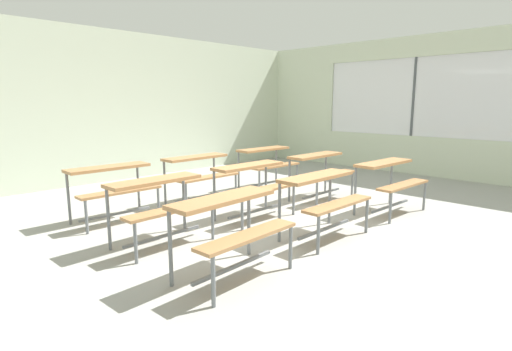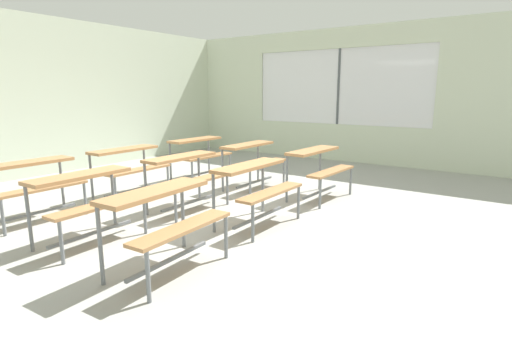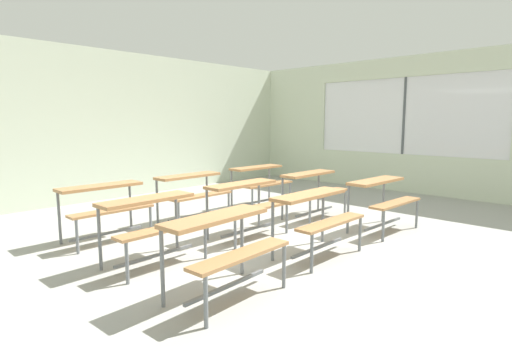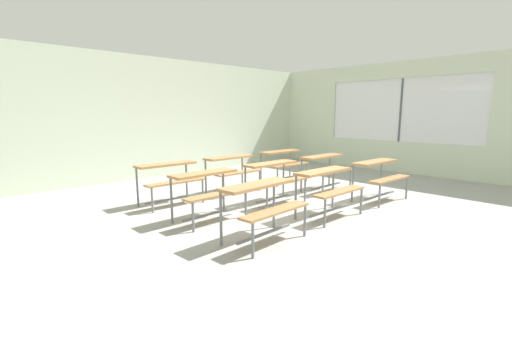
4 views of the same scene
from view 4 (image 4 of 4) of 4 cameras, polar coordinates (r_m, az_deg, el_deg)
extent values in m
cube|color=#9E9E99|center=(6.10, 6.46, -5.64)|extent=(10.00, 9.00, 0.05)
cube|color=beige|center=(9.40, -15.11, 9.08)|extent=(10.00, 0.12, 3.00)
cube|color=beige|center=(10.30, 24.73, 2.56)|extent=(0.12, 9.00, 0.85)
cube|color=beige|center=(10.29, 25.75, 15.63)|extent=(0.12, 9.00, 0.45)
cube|color=beige|center=(11.99, 9.05, 10.45)|extent=(0.12, 1.90, 1.70)
cube|color=white|center=(10.42, 22.68, 9.83)|extent=(0.02, 4.20, 1.70)
cube|color=#4C5156|center=(10.42, 22.68, 9.83)|extent=(0.06, 0.05, 1.70)
cube|color=#A87547|center=(4.48, 0.17, -1.59)|extent=(1.11, 0.37, 0.04)
cube|color=#A87547|center=(4.34, 3.24, -5.80)|extent=(1.11, 0.27, 0.03)
cylinder|color=slate|center=(4.34, -5.78, -6.96)|extent=(0.04, 0.04, 0.72)
cylinder|color=slate|center=(5.02, 2.95, -4.53)|extent=(0.04, 0.04, 0.72)
cylinder|color=slate|center=(4.00, -0.53, -10.53)|extent=(0.04, 0.04, 0.44)
cylinder|color=slate|center=(4.73, 8.02, -7.31)|extent=(0.04, 0.04, 0.44)
cube|color=slate|center=(4.56, 1.46, -9.48)|extent=(1.00, 0.08, 0.03)
cube|color=#A87547|center=(5.64, 10.97, 0.69)|extent=(1.10, 0.33, 0.04)
cube|color=#A87547|center=(5.52, 13.57, -2.58)|extent=(1.10, 0.23, 0.03)
cylinder|color=slate|center=(5.41, 6.53, -3.48)|extent=(0.04, 0.04, 0.72)
cylinder|color=slate|center=(6.19, 12.52, -1.91)|extent=(0.04, 0.04, 0.72)
cylinder|color=slate|center=(5.12, 11.22, -6.03)|extent=(0.04, 0.04, 0.44)
cylinder|color=slate|center=(5.94, 16.86, -4.01)|extent=(0.04, 0.04, 0.44)
cube|color=slate|center=(5.70, 11.91, -5.64)|extent=(1.00, 0.04, 0.03)
cube|color=#A87547|center=(6.95, 18.95, 2.10)|extent=(1.11, 0.37, 0.04)
cube|color=#A87547|center=(6.84, 21.13, -0.54)|extent=(1.11, 0.27, 0.03)
cylinder|color=slate|center=(6.66, 15.56, -1.20)|extent=(0.04, 0.04, 0.72)
cylinder|color=slate|center=(7.50, 19.79, -0.17)|extent=(0.04, 0.04, 0.72)
cylinder|color=slate|center=(6.41, 19.60, -3.14)|extent=(0.04, 0.04, 0.44)
cylinder|color=slate|center=(7.28, 23.49, -1.84)|extent=(0.04, 0.04, 0.44)
cube|color=slate|center=(6.99, 19.65, -3.07)|extent=(1.00, 0.08, 0.03)
cube|color=#A87547|center=(5.41, -8.56, 0.36)|extent=(1.11, 0.34, 0.04)
cube|color=#A87547|center=(5.22, -6.40, -3.10)|extent=(1.10, 0.24, 0.03)
cylinder|color=slate|center=(5.33, -13.70, -3.93)|extent=(0.04, 0.04, 0.72)
cylinder|color=slate|center=(5.89, -5.35, -2.33)|extent=(0.04, 0.04, 0.72)
cylinder|color=slate|center=(4.92, -10.29, -6.69)|extent=(0.04, 0.04, 0.44)
cylinder|color=slate|center=(5.52, -1.69, -4.65)|extent=(0.04, 0.04, 0.44)
cube|color=slate|center=(5.44, -7.51, -6.26)|extent=(1.00, 0.05, 0.03)
cube|color=#A87547|center=(6.37, 2.45, 1.95)|extent=(1.10, 0.33, 0.04)
cube|color=#A87547|center=(6.20, 4.53, -0.93)|extent=(1.10, 0.23, 0.03)
cylinder|color=slate|center=(6.19, -1.76, -1.66)|extent=(0.04, 0.04, 0.72)
cylinder|color=slate|center=(6.88, 4.53, -0.48)|extent=(0.04, 0.04, 0.72)
cylinder|color=slate|center=(5.83, 1.82, -3.83)|extent=(0.04, 0.04, 0.44)
cylinder|color=slate|center=(6.56, 8.05, -2.34)|extent=(0.04, 0.04, 0.44)
cube|color=slate|center=(6.39, 3.30, -3.69)|extent=(1.00, 0.04, 0.03)
cube|color=#A87547|center=(7.54, 10.75, 3.09)|extent=(1.10, 0.33, 0.04)
cube|color=#A87547|center=(7.40, 12.67, 0.69)|extent=(1.10, 0.23, 0.03)
cylinder|color=slate|center=(7.29, 7.44, 0.07)|extent=(0.04, 0.04, 0.72)
cylinder|color=slate|center=(8.08, 11.96, 0.94)|extent=(0.04, 0.04, 0.72)
cylinder|color=slate|center=(6.99, 10.90, -1.64)|extent=(0.04, 0.04, 0.44)
cylinder|color=slate|center=(7.81, 15.23, -0.57)|extent=(0.04, 0.04, 0.44)
cube|color=slate|center=(7.56, 11.45, -1.68)|extent=(1.00, 0.04, 0.03)
cube|color=#A87547|center=(6.48, -14.55, 1.78)|extent=(1.10, 0.33, 0.04)
cube|color=#A87547|center=(6.25, -13.04, -1.06)|extent=(1.10, 0.23, 0.03)
cylinder|color=slate|center=(6.45, -18.91, -1.73)|extent=(0.04, 0.04, 0.72)
cylinder|color=slate|center=(6.91, -11.34, -0.61)|extent=(0.04, 0.04, 0.72)
cylinder|color=slate|center=(6.00, -16.66, -3.87)|extent=(0.04, 0.04, 0.44)
cylinder|color=slate|center=(6.48, -8.73, -2.50)|extent=(0.04, 0.04, 0.44)
cube|color=slate|center=(6.48, -13.71, -3.78)|extent=(1.00, 0.04, 0.03)
cube|color=#A87547|center=(7.27, -4.49, 2.98)|extent=(1.10, 0.33, 0.04)
cube|color=#A87547|center=(7.08, -2.80, 0.50)|extent=(1.10, 0.23, 0.03)
cylinder|color=slate|center=(7.14, -8.26, -0.17)|extent=(0.04, 0.04, 0.72)
cylinder|color=slate|center=(7.75, -2.27, 0.77)|extent=(0.04, 0.04, 0.72)
cylinder|color=slate|center=(6.73, -5.47, -1.95)|extent=(0.04, 0.04, 0.44)
cylinder|color=slate|center=(7.39, 0.59, -0.81)|extent=(0.04, 0.04, 0.44)
cube|color=slate|center=(7.27, -3.72, -1.97)|extent=(1.00, 0.04, 0.03)
cube|color=#A87547|center=(8.35, 4.00, 3.92)|extent=(1.11, 0.36, 0.04)
cube|color=#A87547|center=(8.16, 5.58, 1.78)|extent=(1.11, 0.26, 0.03)
cylinder|color=slate|center=(8.15, 0.80, 1.24)|extent=(0.04, 0.04, 0.72)
cylinder|color=slate|center=(8.85, 5.59, 1.91)|extent=(0.04, 0.04, 0.72)
cylinder|color=slate|center=(7.78, 3.53, -0.26)|extent=(0.04, 0.04, 0.44)
cylinder|color=slate|center=(8.51, 8.29, 0.57)|extent=(0.04, 0.04, 0.44)
cube|color=slate|center=(8.34, 4.63, -0.39)|extent=(1.00, 0.07, 0.03)
camera|label=1|loc=(0.84, 14.33, 7.02)|focal=28.00mm
camera|label=2|loc=(0.84, 14.33, 7.02)|focal=28.00mm
camera|label=3|loc=(0.84, 14.33, 7.02)|focal=28.00mm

